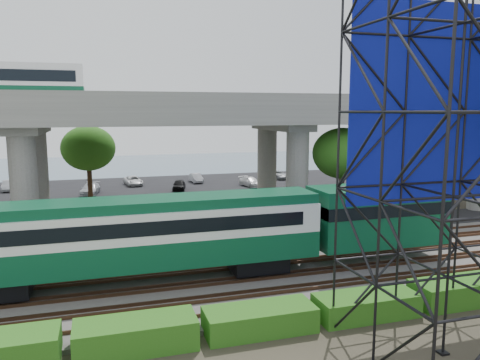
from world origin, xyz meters
name	(u,v)px	position (x,y,z in m)	size (l,w,h in m)	color
ground	(212,295)	(0.00, 0.00, 0.00)	(140.00, 140.00, 0.00)	#474233
ballast_bed	(203,279)	(0.00, 2.00, 0.10)	(90.00, 12.00, 0.20)	slate
service_road	(177,239)	(0.00, 10.50, 0.04)	(90.00, 5.00, 0.08)	black
parking_lot	(145,187)	(0.00, 34.00, 0.04)	(90.00, 18.00, 0.08)	black
harbor_water	(132,167)	(0.00, 56.00, 0.01)	(140.00, 40.00, 0.03)	slate
rail_tracks	(203,276)	(0.00, 2.00, 0.28)	(90.00, 9.52, 0.16)	#472D1E
commuter_train	(178,231)	(-1.32, 2.00, 2.88)	(29.30, 3.06, 4.30)	black
overpass	(153,121)	(-0.87, 16.00, 8.21)	(80.00, 12.00, 12.40)	#9E9B93
hedge_strip	(260,318)	(1.01, -4.30, 0.56)	(34.60, 1.80, 1.20)	#276016
trees	(104,156)	(-4.67, 16.17, 5.57)	(40.94, 16.94, 7.69)	#382314
suv	(2,243)	(-11.24, 10.48, 0.72)	(2.13, 4.61, 1.28)	black
parked_cars	(150,183)	(0.55, 33.49, 0.64)	(37.55, 9.26, 1.18)	white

